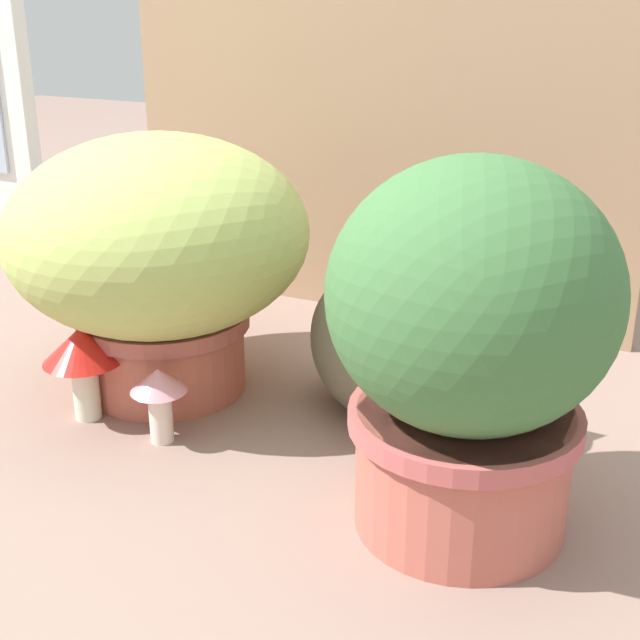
{
  "coord_description": "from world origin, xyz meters",
  "views": [
    {
      "loc": [
        0.64,
        -0.98,
        0.63
      ],
      "look_at": [
        0.15,
        0.07,
        0.18
      ],
      "focal_mm": 49.48,
      "sensor_mm": 36.0,
      "label": 1
    }
  ],
  "objects_px": {
    "grass_planter": "(159,249)",
    "mushroom_ornament_pink": "(159,390)",
    "leafy_planter": "(470,340)",
    "mushroom_ornament_red": "(82,352)",
    "cat": "(378,342)"
  },
  "relations": [
    {
      "from": "cat",
      "to": "mushroom_ornament_red",
      "type": "relative_size",
      "value": 2.23
    },
    {
      "from": "grass_planter",
      "to": "mushroom_ornament_pink",
      "type": "relative_size",
      "value": 4.12
    },
    {
      "from": "grass_planter",
      "to": "cat",
      "type": "distance_m",
      "value": 0.37
    },
    {
      "from": "leafy_planter",
      "to": "cat",
      "type": "bearing_deg",
      "value": 131.74
    },
    {
      "from": "leafy_planter",
      "to": "mushroom_ornament_red",
      "type": "xyz_separation_m",
      "value": [
        -0.6,
        0.03,
        -0.14
      ]
    },
    {
      "from": "mushroom_ornament_pink",
      "to": "leafy_planter",
      "type": "bearing_deg",
      "value": -2.03
    },
    {
      "from": "mushroom_ornament_red",
      "to": "mushroom_ornament_pink",
      "type": "distance_m",
      "value": 0.15
    },
    {
      "from": "grass_planter",
      "to": "leafy_planter",
      "type": "relative_size",
      "value": 1.03
    },
    {
      "from": "grass_planter",
      "to": "leafy_planter",
      "type": "height_order",
      "value": "leafy_planter"
    },
    {
      "from": "leafy_planter",
      "to": "cat",
      "type": "relative_size",
      "value": 1.38
    },
    {
      "from": "leafy_planter",
      "to": "mushroom_ornament_pink",
      "type": "height_order",
      "value": "leafy_planter"
    },
    {
      "from": "leafy_planter",
      "to": "cat",
      "type": "height_order",
      "value": "leafy_planter"
    },
    {
      "from": "leafy_planter",
      "to": "grass_planter",
      "type": "bearing_deg",
      "value": 162.75
    },
    {
      "from": "grass_planter",
      "to": "mushroom_ornament_pink",
      "type": "height_order",
      "value": "grass_planter"
    },
    {
      "from": "leafy_planter",
      "to": "mushroom_ornament_pink",
      "type": "xyz_separation_m",
      "value": [
        -0.45,
        0.02,
        -0.16
      ]
    }
  ]
}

